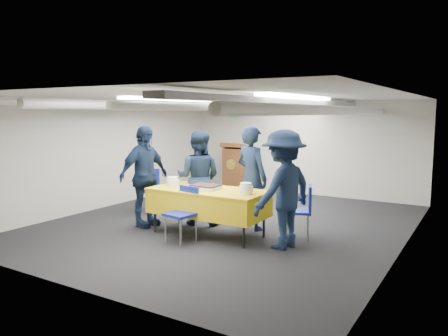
{
  "coord_description": "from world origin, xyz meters",
  "views": [
    {
      "loc": [
        4.0,
        -6.73,
        2.03
      ],
      "look_at": [
        0.02,
        -0.2,
        1.05
      ],
      "focal_mm": 35.0,
      "sensor_mm": 36.0,
      "label": 1
    }
  ],
  "objects": [
    {
      "name": "chair_left",
      "position": [
        -1.89,
        0.0,
        0.53
      ],
      "size": [
        0.59,
        0.59,
        0.87
      ],
      "color": "gray",
      "rests_on": "ground"
    },
    {
      "name": "chair_near",
      "position": [
        -0.03,
        -1.32,
        0.53
      ],
      "size": [
        0.48,
        0.48,
        0.87
      ],
      "color": "gray",
      "rests_on": "ground"
    },
    {
      "name": "plate_stack_right",
      "position": [
        0.83,
        -0.87,
        0.85
      ],
      "size": [
        0.21,
        0.21,
        0.18
      ],
      "color": "white",
      "rests_on": "serving_table"
    },
    {
      "name": "podium",
      "position": [
        -1.6,
        3.05,
        0.61
      ],
      "size": [
        0.62,
        0.53,
        1.25
      ],
      "color": "brown",
      "rests_on": "ground"
    },
    {
      "name": "sailor_a",
      "position": [
        0.52,
        -0.1,
        0.9
      ],
      "size": [
        0.75,
        0.6,
        1.8
      ],
      "primitive_type": "imported",
      "rotation": [
        0.0,
        0.0,
        2.85
      ],
      "color": "black",
      "rests_on": "ground"
    },
    {
      "name": "serving_table",
      "position": [
        0.09,
        -0.82,
        0.56
      ],
      "size": [
        1.96,
        0.92,
        0.77
      ],
      "color": "black",
      "rests_on": "ground"
    },
    {
      "name": "plate_stack_left",
      "position": [
        -0.6,
        -0.87,
        0.84
      ],
      "size": [
        0.23,
        0.23,
        0.16
      ],
      "color": "white",
      "rests_on": "serving_table"
    },
    {
      "name": "room_shell",
      "position": [
        0.09,
        0.41,
        1.81
      ],
      "size": [
        6.0,
        7.0,
        2.3
      ],
      "color": "beige",
      "rests_on": "ground"
    },
    {
      "name": "sheet_cake",
      "position": [
        0.06,
        -0.85,
        0.81
      ],
      "size": [
        0.47,
        0.36,
        0.08
      ],
      "color": "white",
      "rests_on": "serving_table"
    },
    {
      "name": "ground",
      "position": [
        0.0,
        0.0,
        0.0
      ],
      "size": [
        7.0,
        7.0,
        0.0
      ],
      "primitive_type": "plane",
      "color": "black",
      "rests_on": "ground"
    },
    {
      "name": "sailor_c",
      "position": [
        -1.19,
        -0.93,
        0.9
      ],
      "size": [
        0.56,
        1.1,
        1.81
      ],
      "primitive_type": "imported",
      "rotation": [
        0.0,
        0.0,
        1.45
      ],
      "color": "black",
      "rests_on": "ground"
    },
    {
      "name": "sailor_b",
      "position": [
        -0.46,
        -0.31,
        0.86
      ],
      "size": [
        0.99,
        0.87,
        1.71
      ],
      "primitive_type": "imported",
      "rotation": [
        0.0,
        0.0,
        3.46
      ],
      "color": "black",
      "rests_on": "ground"
    },
    {
      "name": "chair_right",
      "position": [
        1.52,
        -0.22,
        0.53
      ],
      "size": [
        0.55,
        0.55,
        0.87
      ],
      "color": "gray",
      "rests_on": "ground"
    },
    {
      "name": "sailor_d",
      "position": [
        1.43,
        -0.8,
        0.89
      ],
      "size": [
        0.94,
        1.28,
        1.78
      ],
      "primitive_type": "imported",
      "rotation": [
        0.0,
        0.0,
        -1.84
      ],
      "color": "black",
      "rests_on": "ground"
    }
  ]
}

